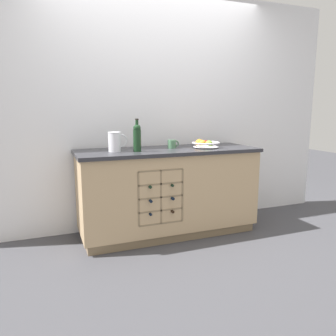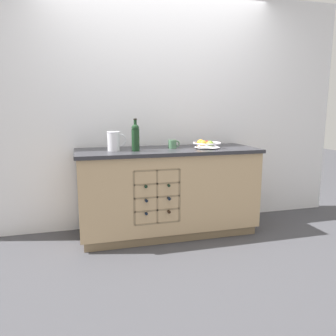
{
  "view_description": "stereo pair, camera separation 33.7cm",
  "coord_description": "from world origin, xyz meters",
  "px_view_note": "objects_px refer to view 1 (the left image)",
  "views": [
    {
      "loc": [
        -1.2,
        -3.09,
        1.3
      ],
      "look_at": [
        0.0,
        0.0,
        0.7
      ],
      "focal_mm": 35.0,
      "sensor_mm": 36.0,
      "label": 1
    },
    {
      "loc": [
        -0.88,
        -3.2,
        1.3
      ],
      "look_at": [
        0.0,
        0.0,
        0.7
      ],
      "focal_mm": 35.0,
      "sensor_mm": 36.0,
      "label": 2
    }
  ],
  "objects_px": {
    "fruit_bowl": "(205,144)",
    "standing_wine_bottle": "(137,137)",
    "white_pitcher": "(115,141)",
    "ceramic_mug": "(172,144)"
  },
  "relations": [
    {
      "from": "standing_wine_bottle",
      "to": "ceramic_mug",
      "type": "bearing_deg",
      "value": 16.72
    },
    {
      "from": "white_pitcher",
      "to": "standing_wine_bottle",
      "type": "height_order",
      "value": "standing_wine_bottle"
    },
    {
      "from": "standing_wine_bottle",
      "to": "fruit_bowl",
      "type": "bearing_deg",
      "value": 2.57
    },
    {
      "from": "white_pitcher",
      "to": "standing_wine_bottle",
      "type": "distance_m",
      "value": 0.21
    },
    {
      "from": "white_pitcher",
      "to": "ceramic_mug",
      "type": "relative_size",
      "value": 1.54
    },
    {
      "from": "fruit_bowl",
      "to": "standing_wine_bottle",
      "type": "distance_m",
      "value": 0.76
    },
    {
      "from": "ceramic_mug",
      "to": "standing_wine_bottle",
      "type": "relative_size",
      "value": 0.39
    },
    {
      "from": "standing_wine_bottle",
      "to": "white_pitcher",
      "type": "bearing_deg",
      "value": 160.93
    },
    {
      "from": "white_pitcher",
      "to": "ceramic_mug",
      "type": "bearing_deg",
      "value": 5.08
    },
    {
      "from": "white_pitcher",
      "to": "fruit_bowl",
      "type": "bearing_deg",
      "value": -2.13
    }
  ]
}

